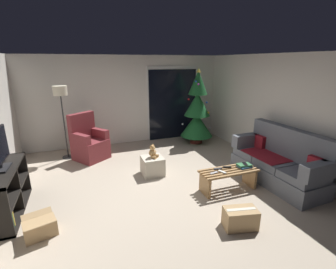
{
  "coord_description": "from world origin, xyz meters",
  "views": [
    {
      "loc": [
        -1.31,
        -3.89,
        2.34
      ],
      "look_at": [
        0.4,
        0.7,
        0.85
      ],
      "focal_mm": 25.96,
      "sensor_mm": 36.0,
      "label": 1
    }
  ],
  "objects_px": {
    "armchair": "(89,143)",
    "cardboard_box_open_near_shelf": "(40,228)",
    "book_stack": "(244,166)",
    "cell_phone": "(245,164)",
    "cardboard_box_taped_mid_floor": "(240,218)",
    "floor_lamp": "(61,98)",
    "remote_graphite": "(218,169)",
    "christmas_tree": "(197,111)",
    "media_shelf": "(4,195)",
    "remote_black": "(227,167)",
    "teddy_bear_honey": "(153,152)",
    "remote_white": "(222,172)",
    "ottoman": "(153,166)",
    "coffee_table": "(228,177)",
    "couch": "(279,163)",
    "remote_silver": "(214,173)"
  },
  "relations": [
    {
      "from": "book_stack",
      "to": "cardboard_box_taped_mid_floor",
      "type": "distance_m",
      "value": 1.31
    },
    {
      "from": "remote_graphite",
      "to": "christmas_tree",
      "type": "distance_m",
      "value": 2.79
    },
    {
      "from": "remote_black",
      "to": "ottoman",
      "type": "height_order",
      "value": "remote_black"
    },
    {
      "from": "book_stack",
      "to": "cardboard_box_open_near_shelf",
      "type": "distance_m",
      "value": 3.52
    },
    {
      "from": "teddy_bear_honey",
      "to": "remote_graphite",
      "type": "bearing_deg",
      "value": -46.62
    },
    {
      "from": "armchair",
      "to": "floor_lamp",
      "type": "relative_size",
      "value": 0.63
    },
    {
      "from": "remote_graphite",
      "to": "cardboard_box_taped_mid_floor",
      "type": "relative_size",
      "value": 0.3
    },
    {
      "from": "remote_graphite",
      "to": "book_stack",
      "type": "relative_size",
      "value": 0.58
    },
    {
      "from": "couch",
      "to": "remote_graphite",
      "type": "relative_size",
      "value": 12.61
    },
    {
      "from": "coffee_table",
      "to": "remote_white",
      "type": "xyz_separation_m",
      "value": [
        -0.17,
        -0.05,
        0.15
      ]
    },
    {
      "from": "book_stack",
      "to": "remote_silver",
      "type": "bearing_deg",
      "value": -176.44
    },
    {
      "from": "floor_lamp",
      "to": "christmas_tree",
      "type": "bearing_deg",
      "value": -1.22
    },
    {
      "from": "christmas_tree",
      "to": "remote_black",
      "type": "bearing_deg",
      "value": -104.44
    },
    {
      "from": "floor_lamp",
      "to": "teddy_bear_honey",
      "type": "bearing_deg",
      "value": -43.85
    },
    {
      "from": "cell_phone",
      "to": "media_shelf",
      "type": "relative_size",
      "value": 0.1
    },
    {
      "from": "floor_lamp",
      "to": "cardboard_box_taped_mid_floor",
      "type": "xyz_separation_m",
      "value": [
        2.41,
        -3.77,
        -1.36
      ]
    },
    {
      "from": "book_stack",
      "to": "armchair",
      "type": "relative_size",
      "value": 0.24
    },
    {
      "from": "armchair",
      "to": "cardboard_box_open_near_shelf",
      "type": "distance_m",
      "value": 2.84
    },
    {
      "from": "remote_graphite",
      "to": "media_shelf",
      "type": "distance_m",
      "value": 3.57
    },
    {
      "from": "remote_graphite",
      "to": "cell_phone",
      "type": "distance_m",
      "value": 0.54
    },
    {
      "from": "couch",
      "to": "remote_black",
      "type": "height_order",
      "value": "couch"
    },
    {
      "from": "coffee_table",
      "to": "remote_graphite",
      "type": "height_order",
      "value": "remote_graphite"
    },
    {
      "from": "remote_graphite",
      "to": "floor_lamp",
      "type": "distance_m",
      "value": 3.94
    },
    {
      "from": "armchair",
      "to": "cardboard_box_taped_mid_floor",
      "type": "height_order",
      "value": "armchair"
    },
    {
      "from": "remote_silver",
      "to": "ottoman",
      "type": "bearing_deg",
      "value": 25.61
    },
    {
      "from": "remote_black",
      "to": "cardboard_box_taped_mid_floor",
      "type": "height_order",
      "value": "remote_black"
    },
    {
      "from": "remote_black",
      "to": "remote_graphite",
      "type": "bearing_deg",
      "value": 111.36
    },
    {
      "from": "cardboard_box_taped_mid_floor",
      "to": "remote_graphite",
      "type": "bearing_deg",
      "value": 75.72
    },
    {
      "from": "cardboard_box_taped_mid_floor",
      "to": "cardboard_box_open_near_shelf",
      "type": "distance_m",
      "value": 2.82
    },
    {
      "from": "media_shelf",
      "to": "cell_phone",
      "type": "bearing_deg",
      "value": -7.33
    },
    {
      "from": "coffee_table",
      "to": "armchair",
      "type": "xyz_separation_m",
      "value": [
        -2.34,
        2.52,
        0.13
      ]
    },
    {
      "from": "book_stack",
      "to": "cell_phone",
      "type": "xyz_separation_m",
      "value": [
        0.01,
        0.0,
        0.04
      ]
    },
    {
      "from": "coffee_table",
      "to": "media_shelf",
      "type": "bearing_deg",
      "value": 171.79
    },
    {
      "from": "book_stack",
      "to": "armchair",
      "type": "distance_m",
      "value": 3.68
    },
    {
      "from": "couch",
      "to": "book_stack",
      "type": "bearing_deg",
      "value": 175.53
    },
    {
      "from": "media_shelf",
      "to": "armchair",
      "type": "bearing_deg",
      "value": 55.36
    },
    {
      "from": "cell_phone",
      "to": "remote_white",
      "type": "bearing_deg",
      "value": -155.57
    },
    {
      "from": "christmas_tree",
      "to": "remote_graphite",
      "type": "bearing_deg",
      "value": -108.49
    },
    {
      "from": "remote_white",
      "to": "teddy_bear_honey",
      "type": "distance_m",
      "value": 1.51
    },
    {
      "from": "remote_black",
      "to": "christmas_tree",
      "type": "height_order",
      "value": "christmas_tree"
    },
    {
      "from": "remote_white",
      "to": "cell_phone",
      "type": "xyz_separation_m",
      "value": [
        0.53,
        0.06,
        0.05
      ]
    },
    {
      "from": "remote_silver",
      "to": "remote_black",
      "type": "xyz_separation_m",
      "value": [
        0.36,
        0.13,
        0.0
      ]
    },
    {
      "from": "teddy_bear_honey",
      "to": "book_stack",
      "type": "bearing_deg",
      "value": -36.84
    },
    {
      "from": "armchair",
      "to": "ottoman",
      "type": "distance_m",
      "value": 1.86
    },
    {
      "from": "remote_graphite",
      "to": "armchair",
      "type": "xyz_separation_m",
      "value": [
        -2.17,
        2.42,
        -0.01
      ]
    },
    {
      "from": "cell_phone",
      "to": "cardboard_box_open_near_shelf",
      "type": "height_order",
      "value": "cell_phone"
    },
    {
      "from": "remote_black",
      "to": "media_shelf",
      "type": "bearing_deg",
      "value": 104.98
    },
    {
      "from": "couch",
      "to": "media_shelf",
      "type": "height_order",
      "value": "couch"
    },
    {
      "from": "coffee_table",
      "to": "remote_white",
      "type": "bearing_deg",
      "value": -165.46
    },
    {
      "from": "couch",
      "to": "remote_graphite",
      "type": "xyz_separation_m",
      "value": [
        -1.31,
        0.15,
        0.02
      ]
    }
  ]
}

